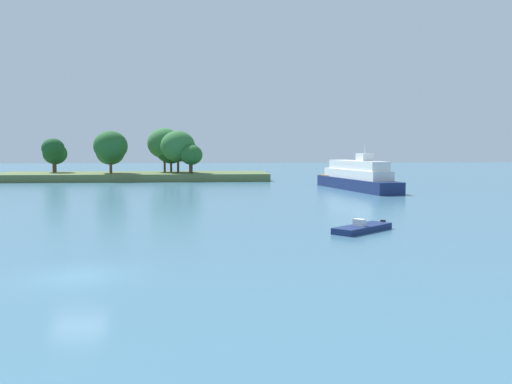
# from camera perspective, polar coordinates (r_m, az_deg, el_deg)

# --- Properties ---
(ground_plane) EXTENTS (400.00, 400.00, 0.00)m
(ground_plane) POSITION_cam_1_polar(r_m,az_deg,el_deg) (26.68, -18.47, -8.56)
(ground_plane) COLOR teal
(treeline_island) EXTENTS (51.45, 15.35, 10.05)m
(treeline_island) POSITION_cam_1_polar(r_m,az_deg,el_deg) (105.22, -12.39, 3.29)
(treeline_island) COLOR #566B3D
(treeline_island) RESTS_ON ground
(white_riverboat) EXTENTS (7.47, 21.65, 6.75)m
(white_riverboat) POSITION_cam_1_polar(r_m,az_deg,el_deg) (79.48, 10.65, 1.58)
(white_riverboat) COLOR navy
(white_riverboat) RESTS_ON ground
(fishing_skiff) EXTENTS (5.19, 4.86, 0.94)m
(fishing_skiff) POSITION_cam_1_polar(r_m,az_deg,el_deg) (39.55, 11.30, -3.79)
(fishing_skiff) COLOR navy
(fishing_skiff) RESTS_ON ground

